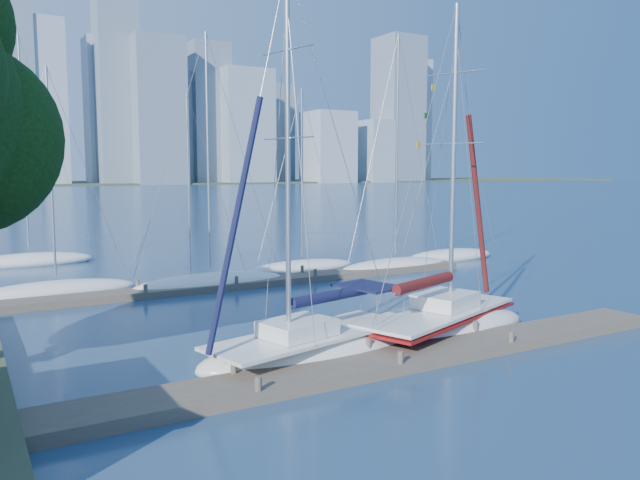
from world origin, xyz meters
TOP-DOWN VIEW (x-y plane):
  - ground at (0.00, 0.00)m, footprint 700.00×700.00m
  - near_dock at (0.00, 0.00)m, footprint 26.00×2.00m
  - far_dock at (2.00, 16.00)m, footprint 30.00×1.80m
  - sailboat_navy at (-1.74, 1.95)m, footprint 8.72×4.59m
  - sailboat_maroon at (4.26, 2.27)m, footprint 9.37×5.77m
  - bg_boat_0 at (-7.80, 18.66)m, footprint 8.52×5.01m
  - bg_boat_1 at (-1.08, 16.74)m, footprint 6.77×2.14m
  - bg_boat_2 at (-0.00, 16.58)m, footprint 9.11×3.63m
  - bg_boat_3 at (7.43, 19.45)m, footprint 7.98×4.05m
  - bg_boat_4 at (12.89, 16.51)m, footprint 8.76×3.78m
  - bg_boat_5 at (19.31, 18.38)m, footprint 8.19×3.39m
  - bg_boat_6 at (-7.96, 31.19)m, footprint 8.69×3.18m
  - skyline at (17.69, 290.51)m, footprint 502.65×51.31m

SIDE VIEW (x-z plane):
  - ground at x=0.00m, z-range 0.00..0.00m
  - far_dock at x=2.00m, z-range 0.00..0.36m
  - near_dock at x=0.00m, z-range 0.00..0.40m
  - bg_boat_1 at x=-1.08m, z-range -5.29..5.73m
  - bg_boat_3 at x=7.43m, z-range -5.85..6.32m
  - bg_boat_0 at x=-7.80m, z-range -5.87..6.38m
  - bg_boat_5 at x=19.31m, z-range -6.99..7.56m
  - bg_boat_4 at x=12.89m, z-range -7.52..8.11m
  - bg_boat_2 at x=0.00m, z-range -6.92..7.51m
  - bg_boat_6 at x=-7.96m, z-range -7.74..8.35m
  - sailboat_maroon at x=4.26m, z-range -5.81..7.86m
  - sailboat_navy at x=-1.74m, z-range -5.74..7.90m
  - skyline at x=17.69m, z-range -21.91..93.48m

